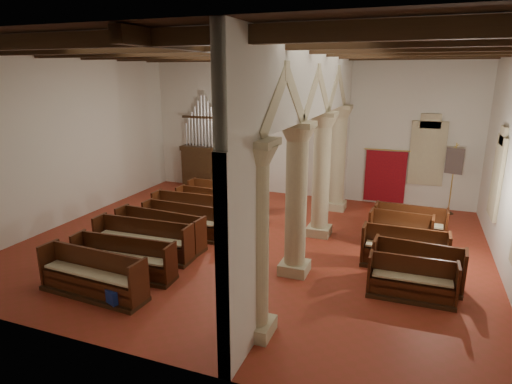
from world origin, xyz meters
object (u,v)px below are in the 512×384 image
object	(u,v)px
pipe_organ	(205,160)
lectern	(246,182)
processional_banner	(451,192)
aisle_pew_0	(411,285)
nave_pew_0	(93,281)

from	to	relation	value
pipe_organ	lectern	bearing A→B (deg)	-0.30
lectern	processional_banner	distance (m)	8.41
processional_banner	aisle_pew_0	world-z (taller)	processional_banner
processional_banner	nave_pew_0	bearing A→B (deg)	-114.07
lectern	processional_banner	bearing A→B (deg)	-3.85
lectern	nave_pew_0	bearing A→B (deg)	-93.82
processional_banner	nave_pew_0	xyz separation A→B (m)	(-8.39, -9.90, -0.47)
pipe_organ	nave_pew_0	distance (m)	10.17
lectern	processional_banner	world-z (taller)	processional_banner
lectern	processional_banner	xyz separation A→B (m)	(8.40, 0.00, 0.35)
pipe_organ	processional_banner	world-z (taller)	pipe_organ
pipe_organ	aisle_pew_0	world-z (taller)	pipe_organ
aisle_pew_0	lectern	bearing A→B (deg)	133.58
processional_banner	nave_pew_0	size ratio (longest dim) A/B	0.94
pipe_organ	processional_banner	distance (m)	10.48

